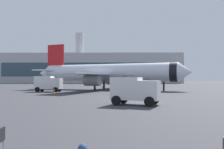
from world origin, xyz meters
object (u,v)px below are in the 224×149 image
object	(u,v)px
cargo_van	(135,89)
service_truck	(48,83)
safety_cone_near	(54,90)
fuel_truck	(137,82)
safety_cone_mid	(124,87)
safety_cone_outer	(54,90)
airplane_at_gate	(107,73)
safety_cone_far	(103,86)

from	to	relation	value
cargo_van	service_truck	bearing A→B (deg)	123.05
service_truck	safety_cone_near	size ratio (longest dim) A/B	7.78
fuel_truck	safety_cone_mid	world-z (taller)	fuel_truck
safety_cone_near	safety_cone_outer	xyz separation A→B (m)	(0.97, -3.88, 0.09)
safety_cone_mid	safety_cone_near	bearing A→B (deg)	-135.88
cargo_van	safety_cone_near	bearing A→B (deg)	120.15
cargo_van	safety_cone_outer	bearing A→B (deg)	122.91
airplane_at_gate	service_truck	xyz separation A→B (m)	(-10.66, -7.56, -2.05)
safety_cone_near	safety_cone_far	size ratio (longest dim) A/B	0.86
airplane_at_gate	cargo_van	distance (m)	29.78
airplane_at_gate	safety_cone_mid	xyz separation A→B (m)	(3.89, 7.23, -3.36)
service_truck	safety_cone_outer	distance (m)	3.25
safety_cone_mid	safety_cone_far	distance (m)	6.20
cargo_van	safety_cone_near	size ratio (longest dim) A/B	7.55
airplane_at_gate	fuel_truck	xyz separation A→B (m)	(6.23, -2.58, -1.88)
airplane_at_gate	safety_cone_outer	world-z (taller)	airplane_at_gate
safety_cone_mid	safety_cone_far	bearing A→B (deg)	150.02
service_truck	safety_cone_mid	world-z (taller)	service_truck
service_truck	fuel_truck	distance (m)	17.61
fuel_truck	safety_cone_mid	size ratio (longest dim) A/B	10.60
service_truck	safety_cone_mid	size ratio (longest dim) A/B	8.15
service_truck	safety_cone_far	xyz separation A→B (m)	(9.18, 17.90, -1.24)
safety_cone_far	safety_cone_outer	bearing A→B (deg)	-110.16
airplane_at_gate	fuel_truck	size ratio (longest dim) A/B	5.33
service_truck	fuel_truck	xyz separation A→B (m)	(16.89, 4.98, 0.16)
safety_cone_near	fuel_truck	bearing A→B (deg)	12.53
safety_cone_near	safety_cone_mid	size ratio (longest dim) A/B	1.05
fuel_truck	safety_cone_far	world-z (taller)	fuel_truck
airplane_at_gate	service_truck	distance (m)	13.23
safety_cone_near	safety_cone_far	bearing A→B (deg)	62.88
service_truck	safety_cone_far	size ratio (longest dim) A/B	6.70
safety_cone_mid	safety_cone_outer	bearing A→B (deg)	-126.64
airplane_at_gate	safety_cone_mid	distance (m)	8.87
safety_cone_near	service_truck	bearing A→B (deg)	-117.54
airplane_at_gate	cargo_van	size ratio (longest dim) A/B	7.14
safety_cone_outer	safety_cone_far	bearing A→B (deg)	69.84
safety_cone_mid	safety_cone_far	world-z (taller)	safety_cone_far
cargo_van	safety_cone_outer	size ratio (longest dim) A/B	5.93
airplane_at_gate	safety_cone_near	bearing A→B (deg)	-148.14
cargo_van	safety_cone_outer	xyz separation A→B (m)	(-12.57, 19.42, -1.05)
airplane_at_gate	service_truck	bearing A→B (deg)	-144.64
safety_cone_mid	safety_cone_far	size ratio (longest dim) A/B	0.82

